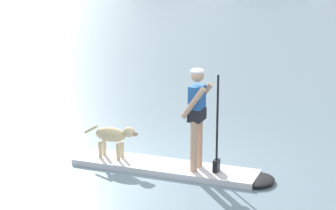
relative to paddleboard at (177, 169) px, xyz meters
name	(u,v)px	position (x,y,z in m)	size (l,w,h in m)	color
ground_plane	(164,170)	(-0.22, 0.07, -0.05)	(400.00, 400.00, 0.00)	slate
paddleboard	(177,169)	(0.00, 0.00, 0.00)	(3.54, 1.73, 0.10)	silver
person_paddler	(198,111)	(0.34, -0.11, 1.04)	(0.67, 0.58, 1.70)	tan
dog	(113,136)	(-1.13, 0.36, 0.45)	(1.02, 0.41, 0.59)	#CCB78C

